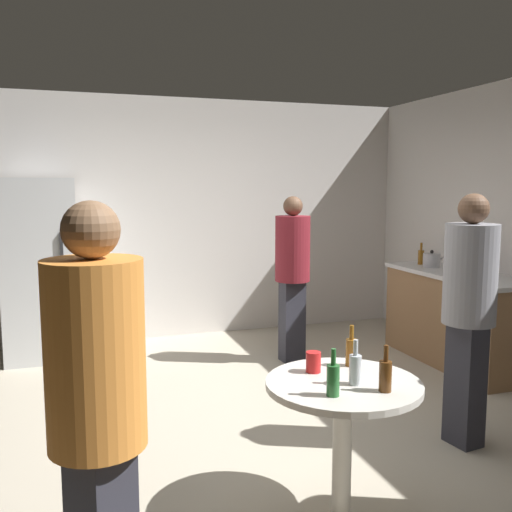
# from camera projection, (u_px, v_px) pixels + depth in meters

# --- Properties ---
(ground_plane) EXTENTS (5.20, 5.20, 0.10)m
(ground_plane) POSITION_uv_depth(u_px,v_px,m) (259.00, 429.00, 4.15)
(ground_plane) COLOR #B2A893
(wall_back) EXTENTS (5.32, 0.06, 2.70)m
(wall_back) POSITION_uv_depth(u_px,v_px,m) (185.00, 219.00, 6.45)
(wall_back) COLOR silver
(wall_back) RESTS_ON ground_plane
(refrigerator) EXTENTS (0.70, 0.68, 1.80)m
(refrigerator) POSITION_uv_depth(u_px,v_px,m) (41.00, 269.00, 5.61)
(refrigerator) COLOR silver
(refrigerator) RESTS_ON ground_plane
(kitchen_counter) EXTENTS (0.64, 1.64, 0.90)m
(kitchen_counter) POSITION_uv_depth(u_px,v_px,m) (457.00, 318.00, 5.48)
(kitchen_counter) COLOR olive
(kitchen_counter) RESTS_ON ground_plane
(kettle) EXTENTS (0.24, 0.17, 0.18)m
(kettle) POSITION_uv_depth(u_px,v_px,m) (432.00, 260.00, 5.75)
(kettle) COLOR #B2B2B7
(kettle) RESTS_ON kitchen_counter
(wine_bottle_on_counter) EXTENTS (0.08, 0.08, 0.31)m
(wine_bottle_on_counter) POSITION_uv_depth(u_px,v_px,m) (475.00, 264.00, 5.11)
(wine_bottle_on_counter) COLOR #3F141E
(wine_bottle_on_counter) RESTS_ON kitchen_counter
(beer_bottle_on_counter) EXTENTS (0.06, 0.06, 0.23)m
(beer_bottle_on_counter) POSITION_uv_depth(u_px,v_px,m) (421.00, 256.00, 5.95)
(beer_bottle_on_counter) COLOR #8C5919
(beer_bottle_on_counter) RESTS_ON kitchen_counter
(foreground_table) EXTENTS (0.80, 0.80, 0.73)m
(foreground_table) POSITION_uv_depth(u_px,v_px,m) (343.00, 401.00, 2.90)
(foreground_table) COLOR beige
(foreground_table) RESTS_ON ground_plane
(beer_bottle_amber) EXTENTS (0.06, 0.06, 0.23)m
(beer_bottle_amber) POSITION_uv_depth(u_px,v_px,m) (351.00, 351.00, 3.12)
(beer_bottle_amber) COLOR #8C5919
(beer_bottle_amber) RESTS_ON foreground_table
(beer_bottle_brown) EXTENTS (0.06, 0.06, 0.23)m
(beer_bottle_brown) POSITION_uv_depth(u_px,v_px,m) (385.00, 375.00, 2.73)
(beer_bottle_brown) COLOR #593314
(beer_bottle_brown) RESTS_ON foreground_table
(beer_bottle_green) EXTENTS (0.06, 0.06, 0.23)m
(beer_bottle_green) POSITION_uv_depth(u_px,v_px,m) (333.00, 379.00, 2.67)
(beer_bottle_green) COLOR #26662D
(beer_bottle_green) RESTS_ON foreground_table
(beer_bottle_clear) EXTENTS (0.06, 0.06, 0.23)m
(beer_bottle_clear) POSITION_uv_depth(u_px,v_px,m) (355.00, 368.00, 2.82)
(beer_bottle_clear) COLOR silver
(beer_bottle_clear) RESTS_ON foreground_table
(plastic_cup_red) EXTENTS (0.08, 0.08, 0.11)m
(plastic_cup_red) POSITION_uv_depth(u_px,v_px,m) (313.00, 362.00, 3.02)
(plastic_cup_red) COLOR red
(plastic_cup_red) RESTS_ON foreground_table
(person_in_gray_shirt) EXTENTS (0.38, 0.38, 1.68)m
(person_in_gray_shirt) POSITION_uv_depth(u_px,v_px,m) (469.00, 300.00, 3.68)
(person_in_gray_shirt) COLOR #2D2D38
(person_in_gray_shirt) RESTS_ON ground_plane
(person_in_maroon_shirt) EXTENTS (0.37, 0.37, 1.63)m
(person_in_maroon_shirt) POSITION_uv_depth(u_px,v_px,m) (292.00, 266.00, 5.50)
(person_in_maroon_shirt) COLOR #2D2D38
(person_in_maroon_shirt) RESTS_ON ground_plane
(person_in_orange_shirt) EXTENTS (0.46, 0.46, 1.68)m
(person_in_orange_shirt) POSITION_uv_depth(u_px,v_px,m) (97.00, 403.00, 1.95)
(person_in_orange_shirt) COLOR #2D2D38
(person_in_orange_shirt) RESTS_ON ground_plane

